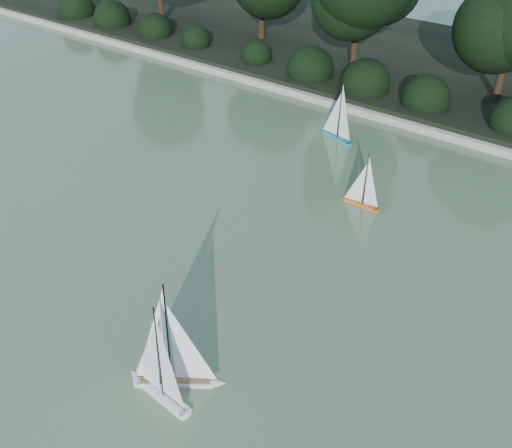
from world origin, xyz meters
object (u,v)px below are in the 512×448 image
object	(u,v)px
sailboat_teal	(335,128)
sailboat_white_b	(181,368)
sailboat_orange	(359,196)
sailboat_white_a	(155,378)

from	to	relation	value
sailboat_teal	sailboat_white_b	bearing A→B (deg)	-71.78
sailboat_white_b	sailboat_orange	bearing A→B (deg)	95.61
sailboat_white_a	sailboat_orange	bearing A→B (deg)	93.82
sailboat_white_b	sailboat_teal	bearing A→B (deg)	108.22
sailboat_orange	sailboat_white_a	bearing A→B (deg)	-86.18
sailboat_white_a	sailboat_teal	bearing A→B (deg)	106.55
sailboat_white_b	sailboat_orange	world-z (taller)	sailboat_white_b
sailboat_white_b	sailboat_orange	xyz separation A→B (m)	(-0.55, 5.57, -0.08)
sailboat_orange	sailboat_teal	size ratio (longest dim) A/B	0.80
sailboat_orange	sailboat_teal	bearing A→B (deg)	131.32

